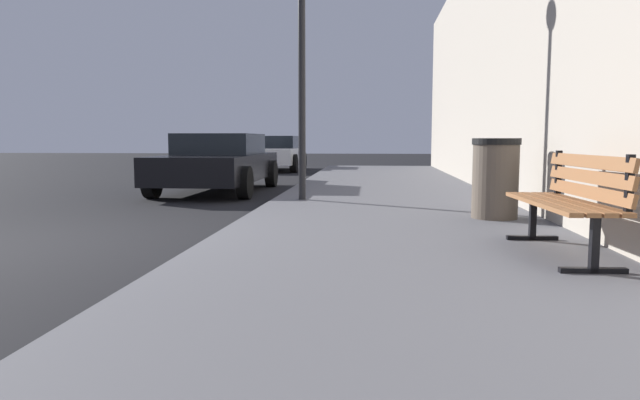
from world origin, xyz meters
The scene contains 7 objects.
ground_plane centered at (0.00, 0.00, 0.00)m, with size 80.00×80.00×0.00m, color black.
sidewalk centered at (4.00, 0.00, 0.07)m, with size 4.00×32.00×0.15m, color #5B5B60.
bench centered at (5.39, -0.71, 0.66)m, with size 0.57×1.69×0.89m.
trash_bin centered at (5.22, 1.59, 0.66)m, with size 0.60×0.60×1.01m.
street_lamp centered at (2.51, 3.60, 3.11)m, with size 0.36×0.36×4.32m.
car_black centered at (0.31, 6.45, 0.65)m, with size 2.06×4.53×1.27m.
car_white centered at (0.05, 15.06, 0.65)m, with size 2.04×4.03×1.27m.
Camera 1 is at (3.68, -5.82, 1.15)m, focal length 32.17 mm.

